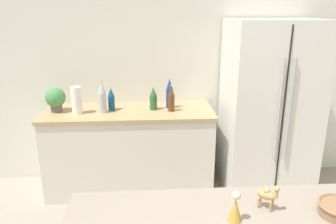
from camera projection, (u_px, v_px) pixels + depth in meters
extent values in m
cube|color=silver|center=(175.00, 66.00, 3.57)|extent=(8.00, 0.06, 2.55)
cube|color=silver|center=(130.00, 152.00, 3.48)|extent=(1.70, 0.60, 0.85)
cube|color=tan|center=(129.00, 112.00, 3.35)|extent=(1.73, 0.63, 0.03)
cube|color=silver|center=(268.00, 109.00, 3.36)|extent=(0.88, 0.72, 1.79)
cube|color=black|center=(283.00, 121.00, 3.01)|extent=(0.01, 0.01, 1.71)
cylinder|color=#B2B5BA|center=(279.00, 112.00, 2.97)|extent=(0.02, 0.02, 0.98)
cylinder|color=#B2B5BA|center=(290.00, 112.00, 2.97)|extent=(0.02, 0.02, 0.98)
cube|color=gray|center=(247.00, 223.00, 1.52)|extent=(1.71, 0.58, 0.03)
cylinder|color=#595451|center=(57.00, 108.00, 3.30)|extent=(0.11, 0.11, 0.07)
sphere|color=#478E4C|center=(55.00, 97.00, 3.26)|extent=(0.20, 0.20, 0.20)
cylinder|color=white|center=(77.00, 100.00, 3.20)|extent=(0.10, 0.10, 0.27)
cylinder|color=navy|center=(170.00, 99.00, 3.41)|extent=(0.07, 0.07, 0.20)
cone|color=navy|center=(170.00, 84.00, 3.36)|extent=(0.07, 0.07, 0.11)
cylinder|color=gold|center=(170.00, 78.00, 3.34)|extent=(0.03, 0.03, 0.01)
cylinder|color=brown|center=(171.00, 103.00, 3.30)|extent=(0.07, 0.07, 0.17)
cone|color=brown|center=(171.00, 91.00, 3.26)|extent=(0.06, 0.06, 0.09)
cylinder|color=gold|center=(171.00, 86.00, 3.25)|extent=(0.02, 0.02, 0.01)
cylinder|color=#2D6033|center=(153.00, 103.00, 3.35)|extent=(0.08, 0.08, 0.15)
cone|color=#2D6033|center=(153.00, 92.00, 3.32)|extent=(0.07, 0.07, 0.08)
cylinder|color=gold|center=(153.00, 87.00, 3.31)|extent=(0.03, 0.03, 0.01)
cylinder|color=#B2B7BC|center=(103.00, 103.00, 3.25)|extent=(0.08, 0.08, 0.20)
cone|color=#B2B7BC|center=(102.00, 87.00, 3.20)|extent=(0.07, 0.07, 0.11)
cylinder|color=gold|center=(101.00, 81.00, 3.18)|extent=(0.03, 0.03, 0.01)
cylinder|color=navy|center=(111.00, 103.00, 3.34)|extent=(0.07, 0.07, 0.15)
cone|color=navy|center=(111.00, 92.00, 3.31)|extent=(0.07, 0.07, 0.08)
cylinder|color=gold|center=(111.00, 88.00, 3.29)|extent=(0.02, 0.02, 0.01)
ellipsoid|color=tan|center=(266.00, 195.00, 1.58)|extent=(0.10, 0.10, 0.05)
sphere|color=tan|center=(267.00, 191.00, 1.57)|extent=(0.04, 0.04, 0.04)
cylinder|color=tan|center=(276.00, 194.00, 1.54)|extent=(0.02, 0.02, 0.05)
sphere|color=tan|center=(277.00, 189.00, 1.54)|extent=(0.03, 0.03, 0.03)
cylinder|color=tan|center=(272.00, 204.00, 1.59)|extent=(0.01, 0.01, 0.05)
cylinder|color=tan|center=(270.00, 207.00, 1.56)|extent=(0.01, 0.01, 0.05)
cylinder|color=tan|center=(260.00, 200.00, 1.62)|extent=(0.01, 0.01, 0.05)
cylinder|color=tan|center=(258.00, 203.00, 1.60)|extent=(0.01, 0.01, 0.05)
cone|color=#B28933|center=(235.00, 210.00, 1.49)|extent=(0.07, 0.07, 0.11)
sphere|color=beige|center=(236.00, 195.00, 1.47)|extent=(0.04, 0.04, 0.04)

